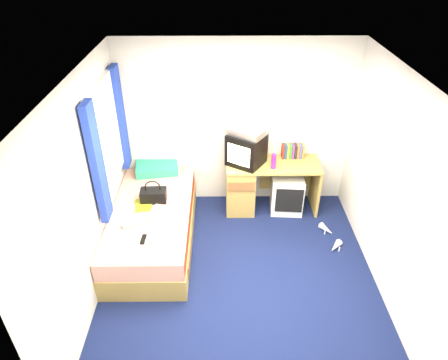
{
  "coord_description": "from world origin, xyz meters",
  "views": [
    {
      "loc": [
        -0.22,
        -3.35,
        3.56
      ],
      "look_at": [
        -0.18,
        0.7,
        0.95
      ],
      "focal_mm": 32.0,
      "sensor_mm": 36.0,
      "label": 1
    }
  ],
  "objects_px": {
    "desk": "(252,184)",
    "magazine": "(144,205)",
    "crt_tv": "(246,149)",
    "remote_control": "(143,239)",
    "pink_water_bottle": "(274,162)",
    "storage_cube": "(287,193)",
    "aerosol_can": "(261,155)",
    "picture_frame": "(302,153)",
    "pillow": "(157,168)",
    "colour_swatch_fan": "(150,242)",
    "white_heels": "(331,238)",
    "towel": "(162,215)",
    "bed": "(153,226)",
    "handbag": "(153,195)",
    "vcr": "(247,131)",
    "water_bottle": "(131,224)"
  },
  "relations": [
    {
      "from": "bed",
      "to": "aerosol_can",
      "type": "bearing_deg",
      "value": 30.17
    },
    {
      "from": "bed",
      "to": "picture_frame",
      "type": "bearing_deg",
      "value": 24.56
    },
    {
      "from": "colour_swatch_fan",
      "to": "white_heels",
      "type": "xyz_separation_m",
      "value": [
        2.26,
        0.63,
        -0.51
      ]
    },
    {
      "from": "pink_water_bottle",
      "to": "handbag",
      "type": "relative_size",
      "value": 0.61
    },
    {
      "from": "bed",
      "to": "picture_frame",
      "type": "relative_size",
      "value": 14.29
    },
    {
      "from": "aerosol_can",
      "to": "remote_control",
      "type": "height_order",
      "value": "aerosol_can"
    },
    {
      "from": "bed",
      "to": "storage_cube",
      "type": "height_order",
      "value": "storage_cube"
    },
    {
      "from": "pink_water_bottle",
      "to": "storage_cube",
      "type": "bearing_deg",
      "value": 20.38
    },
    {
      "from": "pink_water_bottle",
      "to": "white_heels",
      "type": "xyz_separation_m",
      "value": [
        0.75,
        -0.62,
        -0.81
      ]
    },
    {
      "from": "desk",
      "to": "picture_frame",
      "type": "xyz_separation_m",
      "value": [
        0.7,
        0.16,
        0.41
      ]
    },
    {
      "from": "storage_cube",
      "to": "picture_frame",
      "type": "xyz_separation_m",
      "value": [
        0.21,
        0.21,
        0.54
      ]
    },
    {
      "from": "bed",
      "to": "colour_swatch_fan",
      "type": "relative_size",
      "value": 9.09
    },
    {
      "from": "pillow",
      "to": "towel",
      "type": "xyz_separation_m",
      "value": [
        0.21,
        -1.08,
        -0.02
      ]
    },
    {
      "from": "vcr",
      "to": "aerosol_can",
      "type": "height_order",
      "value": "vcr"
    },
    {
      "from": "crt_tv",
      "to": "storage_cube",
      "type": "bearing_deg",
      "value": 28.28
    },
    {
      "from": "handbag",
      "to": "storage_cube",
      "type": "bearing_deg",
      "value": 14.4
    },
    {
      "from": "vcr",
      "to": "crt_tv",
      "type": "bearing_deg",
      "value": -88.44
    },
    {
      "from": "storage_cube",
      "to": "magazine",
      "type": "relative_size",
      "value": 1.99
    },
    {
      "from": "bed",
      "to": "magazine",
      "type": "distance_m",
      "value": 0.31
    },
    {
      "from": "bed",
      "to": "handbag",
      "type": "bearing_deg",
      "value": 84.49
    },
    {
      "from": "colour_swatch_fan",
      "to": "white_heels",
      "type": "height_order",
      "value": "colour_swatch_fan"
    },
    {
      "from": "towel",
      "to": "picture_frame",
      "type": "bearing_deg",
      "value": 30.78
    },
    {
      "from": "pillow",
      "to": "white_heels",
      "type": "xyz_separation_m",
      "value": [
        2.38,
        -0.89,
        -0.56
      ]
    },
    {
      "from": "magazine",
      "to": "colour_swatch_fan",
      "type": "height_order",
      "value": "magazine"
    },
    {
      "from": "desk",
      "to": "magazine",
      "type": "xyz_separation_m",
      "value": [
        -1.44,
        -0.69,
        0.14
      ]
    },
    {
      "from": "magazine",
      "to": "crt_tv",
      "type": "bearing_deg",
      "value": 27.52
    },
    {
      "from": "picture_frame",
      "to": "aerosol_can",
      "type": "distance_m",
      "value": 0.61
    },
    {
      "from": "crt_tv",
      "to": "remote_control",
      "type": "distance_m",
      "value": 1.87
    },
    {
      "from": "pink_water_bottle",
      "to": "magazine",
      "type": "relative_size",
      "value": 0.73
    },
    {
      "from": "pillow",
      "to": "pink_water_bottle",
      "type": "bearing_deg",
      "value": -9.27
    },
    {
      "from": "pillow",
      "to": "aerosol_can",
      "type": "distance_m",
      "value": 1.5
    },
    {
      "from": "crt_tv",
      "to": "white_heels",
      "type": "distance_m",
      "value": 1.64
    },
    {
      "from": "bed",
      "to": "white_heels",
      "type": "distance_m",
      "value": 2.35
    },
    {
      "from": "bed",
      "to": "picture_frame",
      "type": "xyz_separation_m",
      "value": [
        2.04,
        0.93,
        0.55
      ]
    },
    {
      "from": "pink_water_bottle",
      "to": "magazine",
      "type": "bearing_deg",
      "value": -161.82
    },
    {
      "from": "remote_control",
      "to": "pink_water_bottle",
      "type": "bearing_deg",
      "value": 39.38
    },
    {
      "from": "pillow",
      "to": "water_bottle",
      "type": "xyz_separation_m",
      "value": [
        -0.15,
        -1.23,
        -0.03
      ]
    },
    {
      "from": "pillow",
      "to": "picture_frame",
      "type": "relative_size",
      "value": 4.21
    },
    {
      "from": "pillow",
      "to": "crt_tv",
      "type": "xyz_separation_m",
      "value": [
        1.26,
        -0.13,
        0.37
      ]
    },
    {
      "from": "vcr",
      "to": "remote_control",
      "type": "xyz_separation_m",
      "value": [
        -1.23,
        -1.36,
        -0.69
      ]
    },
    {
      "from": "colour_swatch_fan",
      "to": "remote_control",
      "type": "xyz_separation_m",
      "value": [
        -0.08,
        0.03,
        0.0
      ]
    },
    {
      "from": "aerosol_can",
      "to": "handbag",
      "type": "xyz_separation_m",
      "value": [
        -1.42,
        -0.66,
        -0.2
      ]
    },
    {
      "from": "aerosol_can",
      "to": "remote_control",
      "type": "relative_size",
      "value": 1.06
    },
    {
      "from": "bed",
      "to": "storage_cube",
      "type": "distance_m",
      "value": 1.97
    },
    {
      "from": "storage_cube",
      "to": "aerosol_can",
      "type": "xyz_separation_m",
      "value": [
        -0.39,
        0.11,
        0.56
      ]
    },
    {
      "from": "towel",
      "to": "magazine",
      "type": "bearing_deg",
      "value": 136.28
    },
    {
      "from": "bed",
      "to": "crt_tv",
      "type": "height_order",
      "value": "crt_tv"
    },
    {
      "from": "picture_frame",
      "to": "storage_cube",
      "type": "bearing_deg",
      "value": -120.6
    },
    {
      "from": "vcr",
      "to": "magazine",
      "type": "bearing_deg",
      "value": -118.04
    },
    {
      "from": "pink_water_bottle",
      "to": "remote_control",
      "type": "distance_m",
      "value": 2.03
    }
  ]
}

